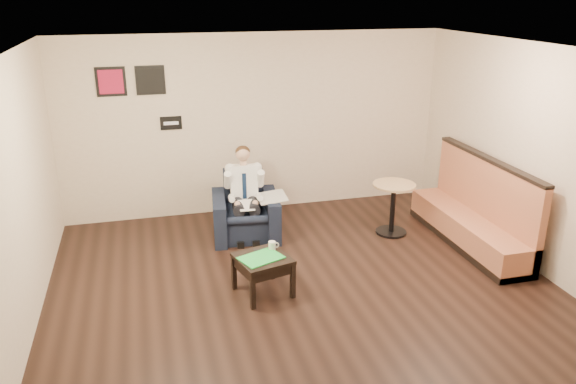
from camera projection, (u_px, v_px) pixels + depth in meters
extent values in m
plane|color=black|center=(310.00, 299.00, 6.54)|extent=(6.00, 6.00, 0.00)
cube|color=beige|center=(256.00, 124.00, 8.78)|extent=(6.00, 0.02, 2.80)
cube|color=beige|center=(461.00, 347.00, 3.33)|extent=(6.00, 0.02, 2.80)
cube|color=beige|center=(11.00, 212.00, 5.34)|extent=(0.02, 6.00, 2.80)
cube|color=beige|center=(549.00, 164.00, 6.78)|extent=(0.02, 6.00, 2.80)
cube|color=white|center=(314.00, 53.00, 5.58)|extent=(6.00, 6.00, 0.02)
cube|color=black|center=(171.00, 123.00, 8.42)|extent=(0.32, 0.02, 0.20)
cube|color=#B1153B|center=(111.00, 82.00, 8.01)|extent=(0.42, 0.03, 0.42)
cube|color=black|center=(150.00, 80.00, 8.14)|extent=(0.42, 0.03, 0.42)
cube|color=black|center=(245.00, 207.00, 8.07)|extent=(1.03, 1.03, 0.90)
cube|color=white|center=(246.00, 205.00, 7.83)|extent=(0.22, 0.30, 0.01)
cube|color=silver|center=(272.00, 197.00, 7.97)|extent=(0.42, 0.51, 0.01)
cube|color=black|center=(263.00, 275.00, 6.58)|extent=(0.70, 0.70, 0.47)
cube|color=green|center=(261.00, 258.00, 6.47)|extent=(0.57, 0.49, 0.01)
cylinder|color=white|center=(272.00, 246.00, 6.68)|extent=(0.10, 0.10, 0.10)
cube|color=black|center=(260.00, 250.00, 6.66)|extent=(0.15, 0.08, 0.01)
cube|color=#B06444|center=(471.00, 203.00, 7.76)|extent=(0.57, 2.38, 1.22)
cylinder|color=tan|center=(393.00, 209.00, 8.17)|extent=(0.72, 0.72, 0.77)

